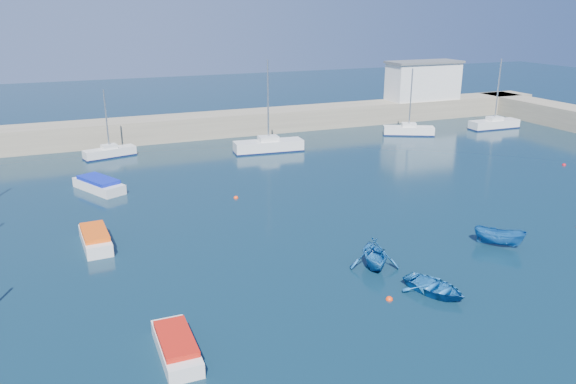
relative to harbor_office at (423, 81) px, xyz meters
name	(u,v)px	position (x,y,z in m)	size (l,w,h in m)	color
ground	(459,316)	(-30.00, -46.00, -5.10)	(220.00, 220.00, 0.00)	#0C2534
back_wall	(215,125)	(-30.00, 0.00, -3.80)	(96.00, 4.50, 2.60)	gray
harbor_office	(423,81)	(0.00, 0.00, 0.00)	(10.00, 4.00, 5.00)	silver
sailboat_5	(110,152)	(-43.01, -6.28, -4.56)	(5.46, 2.76, 7.01)	silver
sailboat_6	(269,146)	(-26.89, -10.33, -4.42)	(7.59, 2.70, 9.78)	silver
sailboat_7	(409,130)	(-8.09, -8.98, -4.51)	(6.15, 4.22, 8.00)	silver
sailboat_8	(494,124)	(4.30, -9.94, -4.48)	(6.76, 2.04, 8.83)	silver
motorboat_0	(176,346)	(-43.84, -43.88, -4.65)	(1.52, 4.33, 0.97)	silver
motorboat_1	(95,238)	(-46.22, -29.80, -4.58)	(1.83, 4.63, 1.12)	silver
motorboat_2	(99,185)	(-45.01, -17.56, -4.58)	(4.07, 5.63, 1.10)	silver
dinghy_center	(435,287)	(-29.71, -43.58, -4.73)	(2.57, 3.60, 0.75)	#175A9F
dinghy_left	(374,253)	(-31.07, -39.47, -4.20)	(2.94, 3.40, 1.79)	#175A9F
dinghy_right	(499,237)	(-21.91, -39.84, -4.48)	(1.21, 3.23, 1.25)	#175A9F
buoy_0	(389,300)	(-32.34, -43.23, -5.10)	(0.39, 0.39, 0.39)	#FF390D
buoy_1	(520,237)	(-19.57, -39.27, -5.10)	(0.37, 0.37, 0.37)	#AD0D18
buoy_3	(236,198)	(-34.85, -23.99, -5.10)	(0.38, 0.38, 0.38)	#FF390D
buoy_4	(564,165)	(-1.80, -26.69, -5.10)	(0.39, 0.39, 0.39)	#AD0D18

